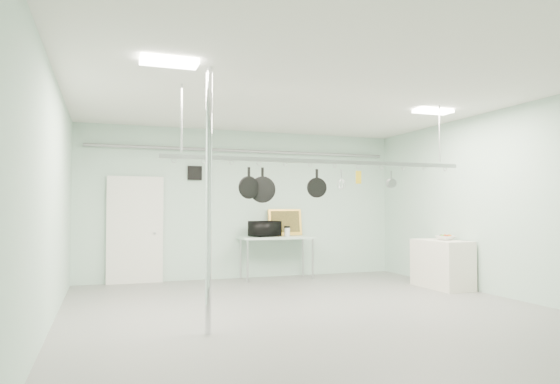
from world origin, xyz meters
name	(u,v)px	position (x,y,z in m)	size (l,w,h in m)	color
floor	(319,314)	(0.00, 0.00, 0.00)	(8.00, 8.00, 0.00)	gray
ceiling	(318,91)	(0.00, 0.00, 3.19)	(7.00, 8.00, 0.02)	silver
back_wall	(245,204)	(0.00, 3.99, 1.60)	(7.00, 0.02, 3.20)	#A8C9B7
right_wall	(512,202)	(3.49, 0.00, 1.60)	(0.02, 8.00, 3.20)	#A8C9B7
door	(135,231)	(-2.30, 3.94, 1.05)	(1.10, 0.10, 2.20)	silver
wall_vent	(195,173)	(-1.10, 3.97, 2.25)	(0.30, 0.04, 0.30)	black
conduit_pipe	(246,151)	(0.00, 3.90, 2.75)	(0.07, 0.07, 6.60)	gray
chrome_pole	(209,200)	(-1.70, -0.60, 1.60)	(0.08, 0.08, 3.20)	silver
prep_table	(277,240)	(0.60, 3.60, 0.83)	(1.60, 0.70, 0.91)	silver
side_cabinet	(442,264)	(3.15, 1.40, 0.45)	(0.60, 1.20, 0.90)	white
pot_rack	(323,160)	(0.20, 0.30, 2.23)	(4.80, 0.06, 1.00)	#B7B7BC
light_panel_left	(169,62)	(-2.20, -0.80, 3.16)	(0.65, 0.30, 0.05)	white
light_panel_right	(433,111)	(2.40, 0.60, 3.16)	(0.65, 0.30, 0.05)	white
microwave	(265,229)	(0.34, 3.61, 1.07)	(0.60, 0.41, 0.33)	black
coffee_canister	(287,232)	(0.84, 3.59, 1.00)	(0.12, 0.12, 0.18)	silver
painting_large	(285,222)	(0.90, 3.90, 1.20)	(0.78, 0.05, 0.58)	gold
painting_small	(294,230)	(1.11, 3.90, 1.03)	(0.30, 0.04, 0.25)	#2E2110
fruit_bowl	(446,238)	(3.23, 1.38, 0.94)	(0.35, 0.35, 0.08)	silver
skillet_left	(249,183)	(-0.95, 0.30, 1.86)	(0.32, 0.06, 0.44)	black
skillet_mid	(262,185)	(-0.75, 0.30, 1.83)	(0.38, 0.06, 0.51)	black
skillet_right	(317,183)	(0.10, 0.30, 1.88)	(0.30, 0.06, 0.40)	black
whisk	(341,179)	(0.51, 0.30, 1.94)	(0.14, 0.14, 0.29)	silver
grater	(358,177)	(0.80, 0.30, 1.98)	(0.09, 0.02, 0.22)	yellow
saucepan	(391,179)	(1.38, 0.30, 1.96)	(0.14, 0.08, 0.25)	silver
fruit_cluster	(446,236)	(3.23, 1.38, 0.98)	(0.24, 0.24, 0.09)	#98280E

